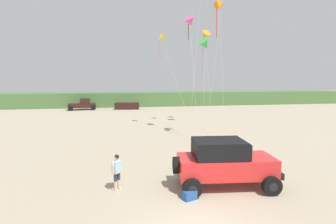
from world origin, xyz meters
name	(u,v)px	position (x,y,z in m)	size (l,w,h in m)	color
dune_ridge	(134,99)	(0.23, 45.71, 1.38)	(90.00, 8.68, 2.75)	#4C703D
jeep	(224,162)	(2.17, 3.43, 1.20)	(4.96, 2.83, 2.26)	red
person_watching	(117,170)	(-2.76, 4.00, 0.94)	(0.47, 0.50, 1.67)	#DBB28E
cooler_box	(190,195)	(0.24, 2.48, 0.19)	(0.56, 0.36, 0.38)	#23519E
distant_pickup	(83,104)	(-9.00, 38.68, 0.94)	(4.85, 3.06, 1.98)	black
distant_sedan	(127,106)	(-1.36, 38.16, 0.60)	(4.20, 1.70, 1.20)	black
kite_yellow_diamond	(190,22)	(4.01, 16.25, 10.45)	(1.59, 6.11, 11.04)	#E04C93
kite_blue_swept	(205,45)	(4.81, 14.23, 8.08)	(1.96, 4.23, 8.68)	green
kite_red_delta	(160,38)	(1.78, 19.79, 9.45)	(3.29, 4.19, 10.03)	yellow
kite_purple_stunt	(205,35)	(6.72, 19.79, 9.93)	(1.30, 4.28, 10.60)	orange
kite_black_sled	(219,7)	(5.12, 12.01, 10.63)	(1.05, 2.92, 11.17)	orange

